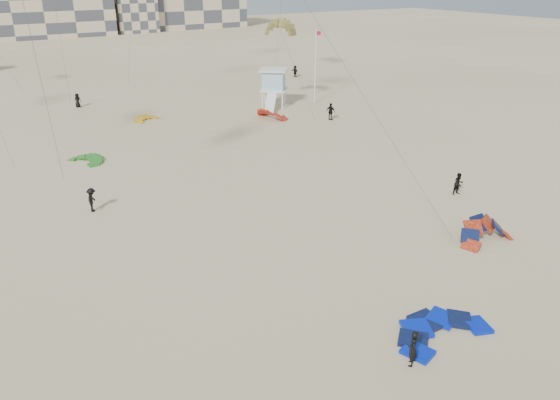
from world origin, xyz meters
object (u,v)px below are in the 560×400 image
kite_ground_blue (440,334)px  kitesurfer_main (413,348)px  lifeguard_tower_near (274,88)px  kite_ground_orange (484,241)px

kite_ground_blue → kitesurfer_main: (-2.51, -0.77, 0.79)m
kitesurfer_main → lifeguard_tower_near: size_ratio=0.25×
lifeguard_tower_near → kitesurfer_main: bearing=-75.1°
kite_ground_orange → lifeguard_tower_near: lifeguard_tower_near is taller
kite_ground_blue → kite_ground_orange: size_ratio=1.27×
kite_ground_blue → lifeguard_tower_near: (15.99, 40.82, 2.11)m
kite_ground_blue → kitesurfer_main: 2.74m
kite_ground_blue → lifeguard_tower_near: lifeguard_tower_near is taller
kite_ground_orange → kitesurfer_main: kite_ground_orange is taller
kite_ground_orange → lifeguard_tower_near: size_ratio=0.54×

